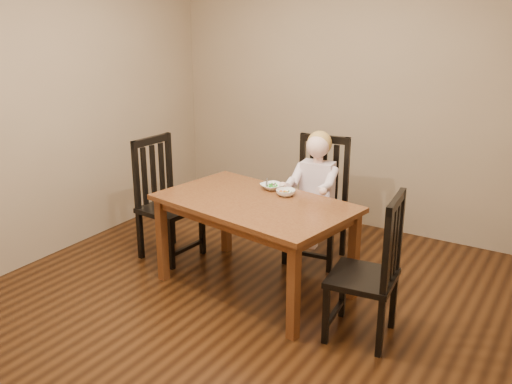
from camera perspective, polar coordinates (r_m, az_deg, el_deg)
The scene contains 9 objects.
room at distance 4.08m, azimuth -1.17°, elevation 6.10°, with size 4.01×4.01×2.71m.
dining_table at distance 4.46m, azimuth -0.14°, elevation -1.96°, with size 1.64×1.14×0.75m.
chair_child at distance 5.11m, azimuth 6.21°, elevation -1.00°, with size 0.53×0.51×1.11m.
chair_left at distance 5.20m, azimuth -9.04°, elevation -0.87°, with size 0.49×0.51×1.09m.
chair_right at distance 3.94m, azimuth 11.40°, elevation -7.79°, with size 0.48×0.50×1.05m.
toddler at distance 5.00m, azimuth 6.07°, elevation 0.62°, with size 0.37×0.47×0.64m, color white, non-canonical shape.
bowl_peas at distance 4.71m, azimuth 1.61°, elevation 0.56°, with size 0.18×0.18×0.04m, color white.
bowl_veg at distance 4.56m, azimuth 2.99°, elevation -0.05°, with size 0.16×0.16×0.05m, color white.
fork at distance 4.71m, azimuth 1.08°, elevation 0.86°, with size 0.07×0.11×0.05m.
Camera 1 is at (2.16, -3.35, 2.22)m, focal length 40.00 mm.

